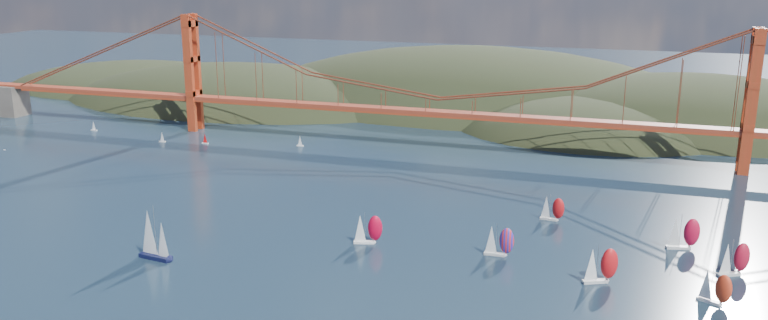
{
  "coord_description": "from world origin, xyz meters",
  "views": [
    {
      "loc": [
        76.72,
        -125.26,
        78.18
      ],
      "look_at": [
        5.18,
        90.0,
        18.04
      ],
      "focal_mm": 35.0,
      "sensor_mm": 36.0,
      "label": 1
    }
  ],
  "objects": [
    {
      "name": "bridge",
      "position": [
        -1.75,
        180.0,
        32.23
      ],
      "size": [
        552.0,
        12.0,
        55.0
      ],
      "color": "maroon",
      "rests_on": "ground"
    },
    {
      "name": "distant_boat_1",
      "position": [
        -120.6,
        152.97,
        2.41
      ],
      "size": [
        3.0,
        2.0,
        4.7
      ],
      "color": "silver",
      "rests_on": "ground"
    },
    {
      "name": "racer_5",
      "position": [
        56.62,
        101.27,
        4.01
      ],
      "size": [
        7.5,
        3.35,
        8.49
      ],
      "rotation": [
        0.0,
        0.0,
        -0.1
      ],
      "color": "silver",
      "rests_on": "ground"
    },
    {
      "name": "distant_boat_0",
      "position": [
        -165.55,
        162.82,
        2.41
      ],
      "size": [
        3.0,
        2.0,
        4.7
      ],
      "color": "silver",
      "rests_on": "ground"
    },
    {
      "name": "distant_boat_2",
      "position": [
        -100.67,
        156.28,
        2.41
      ],
      "size": [
        3.0,
        2.0,
        4.7
      ],
      "color": "silver",
      "rests_on": "ground"
    },
    {
      "name": "racer_2",
      "position": [
        99.37,
        53.38,
        4.24
      ],
      "size": [
        7.96,
        5.91,
        8.97
      ],
      "rotation": [
        0.0,
        0.0,
        -0.48
      ],
      "color": "white",
      "rests_on": "ground"
    },
    {
      "name": "racer_0",
      "position": [
        8.66,
        64.36,
        4.5
      ],
      "size": [
        8.49,
        5.07,
        9.51
      ],
      "rotation": [
        0.0,
        0.0,
        0.29
      ],
      "color": "white",
      "rests_on": "ground"
    },
    {
      "name": "gull",
      "position": [
        -79.89,
        25.81,
        29.87
      ],
      "size": [
        0.9,
        0.25,
        0.17
      ],
      "color": "white",
      "rests_on": "ground"
    },
    {
      "name": "racer_4",
      "position": [
        105.56,
        72.69,
        4.66
      ],
      "size": [
        8.68,
        6.81,
        9.86
      ],
      "rotation": [
        0.0,
        0.0,
        0.53
      ],
      "color": "silver",
      "rests_on": "ground"
    },
    {
      "name": "sloop_navy",
      "position": [
        -42.52,
        35.31,
        6.73
      ],
      "size": [
        10.11,
        6.16,
        15.26
      ],
      "rotation": [
        0.0,
        0.0,
        -0.14
      ],
      "color": "black",
      "rests_on": "ground"
    },
    {
      "name": "distant_boat_3",
      "position": [
        -58.66,
        165.36,
        2.41
      ],
      "size": [
        3.0,
        2.0,
        4.7
      ],
      "color": "silver",
      "rests_on": "ground"
    },
    {
      "name": "headlands",
      "position": [
        44.95,
        278.29,
        -12.46
      ],
      "size": [
        725.0,
        225.0,
        96.0
      ],
      "color": "black",
      "rests_on": "ground"
    },
    {
      "name": "racer_rwb",
      "position": [
        45.91,
        66.98,
        4.42
      ],
      "size": [
        8.13,
        3.31,
        9.35
      ],
      "rotation": [
        0.0,
        0.0,
        0.03
      ],
      "color": "silver",
      "rests_on": "ground"
    },
    {
      "name": "racer_1",
      "position": [
        73.19,
        57.22,
        4.82
      ],
      "size": [
        9.08,
        6.56,
        10.2
      ],
      "rotation": [
        0.0,
        0.0,
        0.45
      ],
      "color": "silver",
      "rests_on": "ground"
    },
    {
      "name": "racer_3",
      "position": [
        94.1,
        88.33,
        4.83
      ],
      "size": [
        9.13,
        5.25,
        10.23
      ],
      "rotation": [
        0.0,
        0.0,
        0.26
      ],
      "color": "silver",
      "rests_on": "ground"
    }
  ]
}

